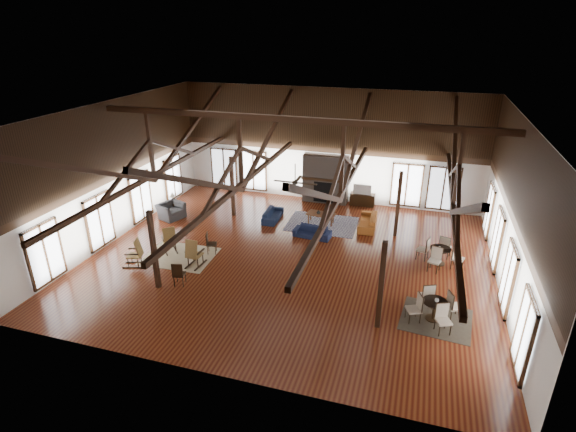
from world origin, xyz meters
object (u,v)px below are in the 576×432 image
(sofa_navy_front, at_px, (312,232))
(coffee_table, at_px, (321,215))
(sofa_navy_left, at_px, (273,215))
(cafe_table_near, at_px, (434,307))
(cafe_table_far, at_px, (440,253))
(sofa_orange, at_px, (368,221))
(tv_console, at_px, (362,199))
(armchair, at_px, (171,211))

(sofa_navy_front, height_order, coffee_table, coffee_table)
(sofa_navy_left, bearing_deg, coffee_table, -86.40)
(coffee_table, height_order, cafe_table_near, cafe_table_near)
(sofa_navy_front, relative_size, cafe_table_far, 0.88)
(sofa_orange, height_order, cafe_table_near, cafe_table_near)
(coffee_table, relative_size, cafe_table_near, 0.76)
(sofa_navy_left, bearing_deg, cafe_table_near, -131.20)
(sofa_navy_left, height_order, coffee_table, coffee_table)
(sofa_navy_front, relative_size, sofa_navy_left, 0.98)
(sofa_orange, xyz_separation_m, cafe_table_near, (3.04, -6.66, 0.19))
(coffee_table, height_order, tv_console, tv_console)
(sofa_navy_front, height_order, sofa_navy_left, sofa_navy_left)
(coffee_table, relative_size, tv_console, 1.10)
(tv_console, bearing_deg, coffee_table, -118.26)
(coffee_table, relative_size, cafe_table_far, 0.74)
(sofa_orange, xyz_separation_m, armchair, (-9.50, -1.77, 0.09))
(sofa_navy_front, bearing_deg, sofa_navy_left, 156.39)
(sofa_orange, bearing_deg, sofa_navy_left, -86.00)
(coffee_table, bearing_deg, armchair, -160.57)
(cafe_table_far, bearing_deg, coffee_table, 155.56)
(sofa_navy_front, bearing_deg, tv_console, 76.58)
(coffee_table, xyz_separation_m, tv_console, (1.58, 2.94, -0.13))
(sofa_navy_front, bearing_deg, armchair, -174.45)
(tv_console, bearing_deg, sofa_navy_left, -141.19)
(tv_console, bearing_deg, sofa_navy_front, -109.58)
(sofa_navy_front, xyz_separation_m, cafe_table_near, (5.30, -4.81, 0.24))
(armchair, height_order, cafe_table_far, cafe_table_far)
(cafe_table_near, bearing_deg, sofa_navy_front, 137.75)
(sofa_orange, height_order, cafe_table_far, cafe_table_far)
(sofa_orange, distance_m, tv_console, 2.76)
(sofa_navy_front, distance_m, tv_console, 4.81)
(coffee_table, distance_m, tv_console, 3.34)
(armchair, bearing_deg, tv_console, -42.31)
(armchair, xyz_separation_m, tv_console, (8.86, 4.45, -0.06))
(tv_console, bearing_deg, cafe_table_far, -54.36)
(sofa_navy_left, distance_m, tv_console, 5.08)
(sofa_orange, xyz_separation_m, tv_console, (-0.64, 2.69, 0.03))
(sofa_navy_front, xyz_separation_m, cafe_table_far, (5.50, -0.89, 0.24))
(sofa_navy_front, height_order, cafe_table_far, cafe_table_far)
(sofa_navy_front, distance_m, sofa_orange, 2.91)
(sofa_orange, height_order, coffee_table, sofa_orange)
(sofa_navy_front, bearing_deg, cafe_table_far, -3.05)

